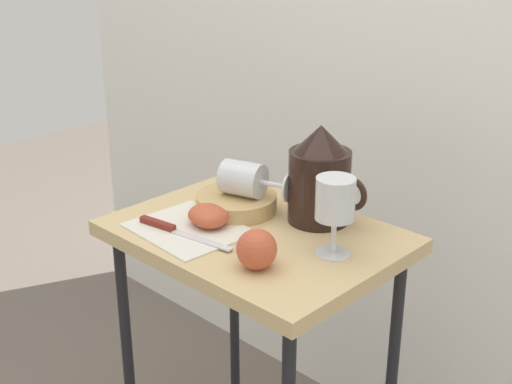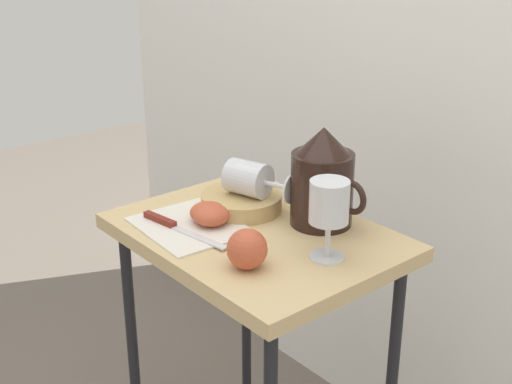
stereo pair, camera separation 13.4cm
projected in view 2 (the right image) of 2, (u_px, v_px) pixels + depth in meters
curtain_drape at (428, 30)px, 1.54m from camera, size 2.40×0.03×2.14m
table at (256, 269)px, 1.41m from camera, size 0.55×0.41×0.73m
linen_napkin at (189, 226)px, 1.39m from camera, size 0.23×0.19×0.00m
basket_tray at (241, 202)px, 1.46m from camera, size 0.17×0.17×0.03m
pitcher at (322, 186)px, 1.37m from camera, size 0.18×0.12×0.20m
wine_glass_upright at (329, 206)px, 1.23m from camera, size 0.07×0.07×0.15m
wine_glass_tipped_near at (250, 179)px, 1.44m from camera, size 0.16×0.10×0.07m
apple_half_left at (208, 212)px, 1.40m from camera, size 0.07×0.07×0.04m
apple_half_right at (211, 215)px, 1.38m from camera, size 0.07×0.07×0.04m
apple_whole at (247, 249)px, 1.22m from camera, size 0.07×0.07×0.07m
knife at (172, 225)px, 1.38m from camera, size 0.22×0.05×0.01m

